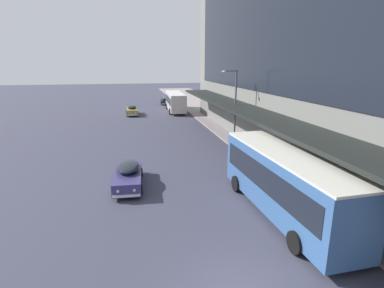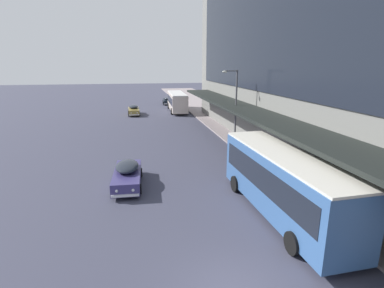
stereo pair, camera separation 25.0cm
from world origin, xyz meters
name	(u,v)px [view 1 (the left image)]	position (x,y,z in m)	size (l,w,h in m)	color
transit_bus_kerbside_front	(284,180)	(4.25, 4.94, 1.97)	(2.95, 10.32, 3.44)	#375E95
transit_bus_kerbside_rear	(175,101)	(4.16, 41.91, 1.80)	(2.99, 10.28, 3.12)	beige
sedan_oncoming_front	(128,174)	(-3.74, 10.67, 0.77)	(2.01, 5.06, 1.54)	navy
sedan_lead_mid	(166,101)	(3.69, 51.69, 0.72)	(2.12, 4.99, 1.42)	black
sedan_lead_near	(132,110)	(-3.11, 39.69, 0.77)	(1.83, 4.84, 1.55)	olive
street_lamp	(234,103)	(6.15, 18.39, 4.29)	(1.50, 0.28, 7.13)	#4C4C51
fire_hydrant	(294,182)	(6.66, 7.94, 0.49)	(0.20, 0.40, 0.70)	red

